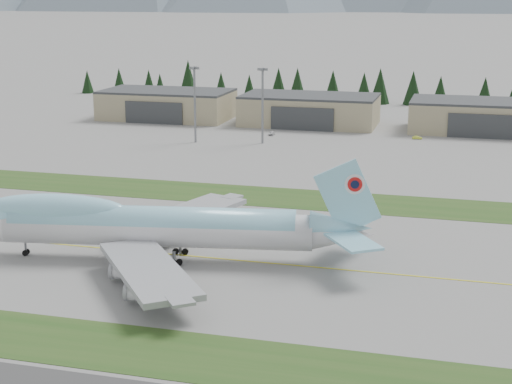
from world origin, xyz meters
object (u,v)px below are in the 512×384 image
(hangar_left, at_px, (167,104))
(hangar_center, at_px, (310,110))
(service_vehicle_a, at_px, (272,135))
(service_vehicle_b, at_px, (417,139))
(hangar_right, at_px, (482,116))
(boeing_747_freighter, at_px, (153,225))

(hangar_left, distance_m, hangar_center, 55.00)
(hangar_left, bearing_deg, hangar_center, 0.00)
(service_vehicle_a, bearing_deg, service_vehicle_b, 3.72)
(service_vehicle_b, bearing_deg, hangar_center, 61.26)
(hangar_center, bearing_deg, hangar_right, 0.00)
(hangar_right, distance_m, service_vehicle_b, 28.91)
(boeing_747_freighter, distance_m, service_vehicle_a, 128.88)
(boeing_747_freighter, relative_size, hangar_right, 1.51)
(boeing_747_freighter, height_order, hangar_left, boeing_747_freighter)
(hangar_left, bearing_deg, service_vehicle_b, -11.85)
(service_vehicle_b, bearing_deg, hangar_left, 75.99)
(boeing_747_freighter, relative_size, service_vehicle_a, 18.52)
(hangar_right, height_order, service_vehicle_a, hangar_right)
(boeing_747_freighter, xyz_separation_m, hangar_left, (-57.43, 153.10, -0.89))
(hangar_right, xyz_separation_m, service_vehicle_b, (-20.31, -19.86, -5.39))
(boeing_747_freighter, height_order, hangar_right, boeing_747_freighter)
(hangar_left, xyz_separation_m, hangar_center, (55.00, 0.00, 0.00))
(hangar_left, xyz_separation_m, service_vehicle_a, (47.09, -24.79, -5.39))
(hangar_center, distance_m, service_vehicle_a, 26.58)
(hangar_left, xyz_separation_m, hangar_right, (115.00, 0.00, 0.00))
(hangar_center, relative_size, service_vehicle_b, 14.92)
(hangar_left, relative_size, hangar_right, 1.00)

